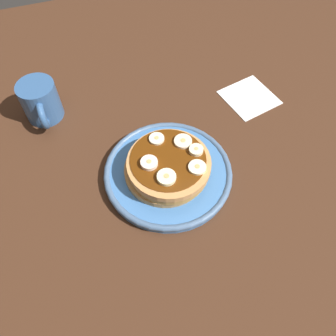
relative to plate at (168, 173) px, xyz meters
The scene contains 11 objects.
ground_plane 2.66cm from the plate, ahead, with size 140.00×140.00×3.00cm, color #422616.
plate is the anchor object (origin of this frame).
pancake_stack 2.69cm from the plate, ahead, with size 16.26×16.63×4.10cm.
banana_slice_0 6.57cm from the plate, 22.37° to the right, with size 3.45×3.45×0.99cm.
banana_slice_1 6.90cm from the plate, 125.19° to the left, with size 3.43×3.43×0.77cm.
banana_slice_2 7.04cm from the plate, behind, with size 2.94×2.94×0.70cm.
banana_slice_3 6.23cm from the plate, 95.72° to the right, with size 3.18×3.18×1.05cm.
banana_slice_4 7.49cm from the plate, 50.24° to the left, with size 3.27×3.27×0.75cm.
banana_slice_5 7.49cm from the plate, 87.55° to the left, with size 2.69×2.69×1.00cm.
coffee_mug 31.73cm from the plate, 139.17° to the right, with size 11.31×7.97×8.65cm.
napkin 28.83cm from the plate, 120.11° to the left, with size 11.00×11.00×0.30cm, color white.
Camera 1 is at (34.63, -11.74, 57.58)cm, focal length 36.81 mm.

